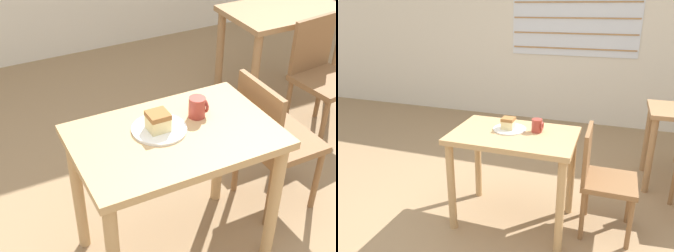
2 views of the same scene
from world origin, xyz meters
TOP-DOWN VIEW (x-y plane):
  - dining_table_near at (0.14, 0.37)m, footprint 0.93×0.61m
  - dining_table_far at (1.58, 1.42)m, footprint 0.87×0.56m
  - chair_near_window at (0.80, 0.47)m, footprint 0.39×0.39m
  - chair_far_corner at (1.58, 0.95)m, footprint 0.43×0.43m
  - plate at (0.09, 0.43)m, footprint 0.25×0.25m
  - cake_slice at (0.08, 0.42)m, footprint 0.10×0.09m
  - coffee_mug at (0.30, 0.45)m, footprint 0.09×0.08m

SIDE VIEW (x-z plane):
  - chair_near_window at x=0.80m, z-range 0.05..0.88m
  - chair_far_corner at x=1.58m, z-range 0.05..0.88m
  - dining_table_far at x=1.58m, z-range 0.23..1.01m
  - dining_table_near at x=0.14m, z-range 0.24..1.01m
  - plate at x=0.09m, z-range 0.77..0.78m
  - coffee_mug at x=0.30m, z-range 0.77..0.87m
  - cake_slice at x=0.08m, z-range 0.78..0.87m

